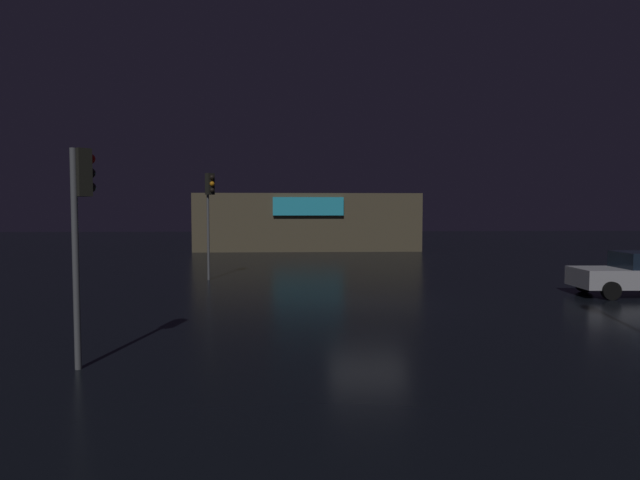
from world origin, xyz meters
TOP-DOWN VIEW (x-y plane):
  - ground_plane at (0.00, 0.00)m, footprint 120.00×120.00m
  - store_building at (-1.31, 24.75)m, footprint 16.64×6.82m
  - traffic_signal_main at (-6.43, -6.87)m, footprint 0.42×0.42m
  - traffic_signal_opposite at (-5.99, 6.04)m, footprint 0.42×0.42m
  - car_near at (9.74, 1.00)m, footprint 4.42×2.12m

SIDE VIEW (x-z plane):
  - ground_plane at x=0.00m, z-range 0.00..0.00m
  - car_near at x=9.74m, z-range 0.00..1.55m
  - store_building at x=-1.31m, z-range 0.00..4.26m
  - traffic_signal_main at x=-6.43m, z-range 1.01..5.17m
  - traffic_signal_opposite at x=-5.99m, z-range 1.22..5.80m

